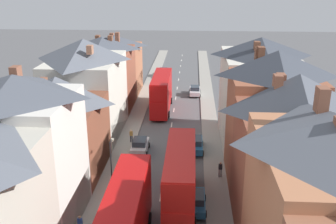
# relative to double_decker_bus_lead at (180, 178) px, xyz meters

# --- Properties ---
(pavement_left) EXTENTS (2.20, 104.00, 0.14)m
(pavement_left) POSITION_rel_double_decker_bus_lead_xyz_m (-6.89, 21.67, -2.75)
(pavement_left) COLOR gray
(pavement_left) RESTS_ON ground
(pavement_right) EXTENTS (2.20, 104.00, 0.14)m
(pavement_right) POSITION_rel_double_decker_bus_lead_xyz_m (3.31, 21.67, -2.75)
(pavement_right) COLOR gray
(pavement_right) RESTS_ON ground
(centre_line_dashes) EXTENTS (0.14, 97.80, 0.01)m
(centre_line_dashes) POSITION_rel_double_decker_bus_lead_xyz_m (-1.79, 19.67, -2.81)
(centre_line_dashes) COLOR silver
(centre_line_dashes) RESTS_ON ground
(terrace_row_left) EXTENTS (8.00, 66.09, 12.61)m
(terrace_row_left) POSITION_rel_double_decker_bus_lead_xyz_m (-11.98, 5.06, 2.70)
(terrace_row_left) COLOR silver
(terrace_row_left) RESTS_ON ground
(terrace_row_right) EXTENTS (8.00, 48.14, 13.12)m
(terrace_row_right) POSITION_rel_double_decker_bus_lead_xyz_m (8.39, -3.51, 3.39)
(terrace_row_right) COLOR brown
(terrace_row_right) RESTS_ON ground
(double_decker_bus_lead) EXTENTS (2.74, 10.80, 5.30)m
(double_decker_bus_lead) POSITION_rel_double_decker_bus_lead_xyz_m (0.00, 0.00, 0.00)
(double_decker_bus_lead) COLOR red
(double_decker_bus_lead) RESTS_ON ground
(double_decker_bus_mid_street) EXTENTS (2.74, 10.80, 5.30)m
(double_decker_bus_mid_street) POSITION_rel_double_decker_bus_lead_xyz_m (-3.60, 25.37, 0.00)
(double_decker_bus_mid_street) COLOR #B70F0F
(double_decker_bus_mid_street) RESTS_ON ground
(double_decker_bus_far_approaching) EXTENTS (2.74, 10.80, 5.30)m
(double_decker_bus_far_approaching) POSITION_rel_double_decker_bus_lead_xyz_m (-3.60, -5.93, 0.00)
(double_decker_bus_far_approaching) COLOR #B70F0F
(double_decker_bus_far_approaching) RESTS_ON ground
(car_near_blue) EXTENTS (1.90, 3.82, 1.64)m
(car_near_blue) POSITION_rel_double_decker_bus_lead_xyz_m (-4.89, 4.71, -1.99)
(car_near_blue) COLOR silver
(car_near_blue) RESTS_ON ground
(car_near_silver) EXTENTS (1.90, 3.90, 1.63)m
(car_near_silver) POSITION_rel_double_decker_bus_lead_xyz_m (-4.89, 10.89, -2.00)
(car_near_silver) COLOR silver
(car_near_silver) RESTS_ON ground
(car_parked_left_a) EXTENTS (1.90, 4.27, 1.65)m
(car_parked_left_a) POSITION_rel_double_decker_bus_lead_xyz_m (1.31, 11.62, -1.99)
(car_parked_left_a) COLOR #236093
(car_parked_left_a) RESTS_ON ground
(car_parked_right_a) EXTENTS (1.90, 4.53, 1.68)m
(car_parked_right_a) POSITION_rel_double_decker_bus_lead_xyz_m (-4.89, 45.76, -1.97)
(car_parked_right_a) COLOR navy
(car_parked_right_a) RESTS_ON ground
(car_parked_left_b) EXTENTS (1.90, 3.99, 1.58)m
(car_parked_left_b) POSITION_rel_double_decker_bus_lead_xyz_m (1.31, -0.22, -2.02)
(car_parked_left_b) COLOR #236093
(car_parked_left_b) RESTS_ON ground
(car_mid_white) EXTENTS (1.90, 3.99, 1.59)m
(car_mid_white) POSITION_rel_double_decker_bus_lead_xyz_m (1.31, 33.55, -2.01)
(car_mid_white) COLOR silver
(car_mid_white) RESTS_ON ground
(delivery_van) EXTENTS (2.20, 5.20, 2.41)m
(delivery_van) POSITION_rel_double_decker_bus_lead_xyz_m (-4.89, -3.01, -1.48)
(delivery_van) COLOR silver
(delivery_van) RESTS_ON ground
(pedestrian_near_right) EXTENTS (0.36, 0.22, 1.61)m
(pedestrian_near_right) POSITION_rel_double_decker_bus_lead_xyz_m (-7.45, -4.38, -1.78)
(pedestrian_near_right) COLOR #23232D
(pedestrian_near_right) RESTS_ON pavement_left
(pedestrian_mid_left) EXTENTS (0.36, 0.22, 1.61)m
(pedestrian_mid_left) POSITION_rel_double_decker_bus_lead_xyz_m (3.77, 5.37, -1.78)
(pedestrian_mid_left) COLOR gray
(pedestrian_mid_left) RESTS_ON pavement_right
(pedestrian_mid_right) EXTENTS (0.36, 0.22, 1.61)m
(pedestrian_mid_right) POSITION_rel_double_decker_bus_lead_xyz_m (-6.23, 13.25, -1.78)
(pedestrian_mid_right) COLOR #23232D
(pedestrian_mid_right) RESTS_ON pavement_left
(street_lamp) EXTENTS (0.20, 1.12, 5.50)m
(street_lamp) POSITION_rel_double_decker_bus_lead_xyz_m (-6.04, 1.15, 0.43)
(street_lamp) COLOR black
(street_lamp) RESTS_ON ground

